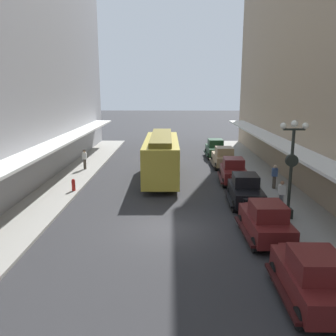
# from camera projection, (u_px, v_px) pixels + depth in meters

# --- Properties ---
(ground_plane) EXTENTS (200.00, 200.00, 0.00)m
(ground_plane) POSITION_uv_depth(u_px,v_px,m) (167.00, 229.00, 17.73)
(ground_plane) COLOR #2D2D30
(sidewalk_left) EXTENTS (3.00, 60.00, 0.15)m
(sidewalk_left) POSITION_uv_depth(u_px,v_px,m) (17.00, 227.00, 17.79)
(sidewalk_left) COLOR #99968E
(sidewalk_left) RESTS_ON ground
(sidewalk_right) EXTENTS (3.00, 60.00, 0.15)m
(sidewalk_right) POSITION_uv_depth(u_px,v_px,m) (318.00, 229.00, 17.63)
(sidewalk_right) COLOR #99968E
(sidewalk_right) RESTS_ON ground
(parked_car_0) EXTENTS (2.21, 4.29, 1.84)m
(parked_car_0) POSITION_uv_depth(u_px,v_px,m) (266.00, 220.00, 16.32)
(parked_car_0) COLOR #591919
(parked_car_0) RESTS_ON ground
(parked_car_1) EXTENTS (2.31, 4.32, 1.84)m
(parked_car_1) POSITION_uv_depth(u_px,v_px,m) (234.00, 171.00, 26.29)
(parked_car_1) COLOR #591919
(parked_car_1) RESTS_ON ground
(parked_car_2) EXTENTS (2.18, 4.28, 1.84)m
(parked_car_2) POSITION_uv_depth(u_px,v_px,m) (313.00, 276.00, 11.44)
(parked_car_2) COLOR #591919
(parked_car_2) RESTS_ON ground
(parked_car_3) EXTENTS (2.18, 4.28, 1.84)m
(parked_car_3) POSITION_uv_depth(u_px,v_px,m) (224.00, 157.00, 31.59)
(parked_car_3) COLOR #997F5B
(parked_car_3) RESTS_ON ground
(parked_car_4) EXTENTS (2.18, 4.28, 1.84)m
(parked_car_4) POSITION_uv_depth(u_px,v_px,m) (216.00, 148.00, 36.14)
(parked_car_4) COLOR #193D23
(parked_car_4) RESTS_ON ground
(parked_car_5) EXTENTS (2.28, 4.31, 1.84)m
(parked_car_5) POSITION_uv_depth(u_px,v_px,m) (246.00, 190.00, 21.28)
(parked_car_5) COLOR black
(parked_car_5) RESTS_ON ground
(streetcar) EXTENTS (2.63, 9.63, 3.46)m
(streetcar) POSITION_uv_depth(u_px,v_px,m) (161.00, 155.00, 27.14)
(streetcar) COLOR gold
(streetcar) RESTS_ON ground
(lamp_post_with_clock) EXTENTS (1.42, 0.44, 5.16)m
(lamp_post_with_clock) POSITION_uv_depth(u_px,v_px,m) (291.00, 166.00, 18.29)
(lamp_post_with_clock) COLOR black
(lamp_post_with_clock) RESTS_ON sidewalk_right
(fire_hydrant) EXTENTS (0.24, 0.24, 0.82)m
(fire_hydrant) POSITION_uv_depth(u_px,v_px,m) (73.00, 185.00, 23.85)
(fire_hydrant) COLOR #B21E19
(fire_hydrant) RESTS_ON sidewalk_left
(pedestrian_0) EXTENTS (0.36, 0.24, 1.64)m
(pedestrian_0) POSITION_uv_depth(u_px,v_px,m) (275.00, 176.00, 24.33)
(pedestrian_0) COLOR #4C4238
(pedestrian_0) RESTS_ON sidewalk_right
(pedestrian_1) EXTENTS (0.36, 0.24, 1.64)m
(pedestrian_1) POSITION_uv_depth(u_px,v_px,m) (282.00, 195.00, 20.15)
(pedestrian_1) COLOR slate
(pedestrian_1) RESTS_ON sidewalk_right
(pedestrian_2) EXTENTS (0.36, 0.28, 1.67)m
(pedestrian_2) POSITION_uv_depth(u_px,v_px,m) (85.00, 159.00, 30.22)
(pedestrian_2) COLOR #4C4238
(pedestrian_2) RESTS_ON sidewalk_left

